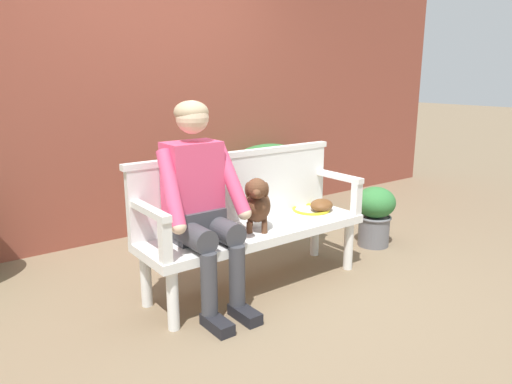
{
  "coord_description": "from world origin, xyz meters",
  "views": [
    {
      "loc": [
        -1.88,
        -2.49,
        1.46
      ],
      "look_at": [
        0.0,
        0.0,
        0.68
      ],
      "focal_mm": 33.55,
      "sensor_mm": 36.0,
      "label": 1
    }
  ],
  "objects_px": {
    "potted_plant": "(375,213)",
    "tennis_racket": "(308,209)",
    "person_seated": "(200,199)",
    "baseball_glove": "(322,205)",
    "dog_on_bench": "(257,203)",
    "garden_bench": "(256,235)"
  },
  "relations": [
    {
      "from": "potted_plant",
      "to": "tennis_racket",
      "type": "bearing_deg",
      "value": 174.99
    },
    {
      "from": "person_seated",
      "to": "potted_plant",
      "type": "xyz_separation_m",
      "value": [
        1.75,
        0.05,
        -0.42
      ]
    },
    {
      "from": "tennis_racket",
      "to": "baseball_glove",
      "type": "distance_m",
      "value": 0.11
    },
    {
      "from": "dog_on_bench",
      "to": "baseball_glove",
      "type": "height_order",
      "value": "dog_on_bench"
    },
    {
      "from": "dog_on_bench",
      "to": "potted_plant",
      "type": "distance_m",
      "value": 1.39
    },
    {
      "from": "dog_on_bench",
      "to": "baseball_glove",
      "type": "bearing_deg",
      "value": 6.77
    },
    {
      "from": "person_seated",
      "to": "potted_plant",
      "type": "relative_size",
      "value": 2.5
    },
    {
      "from": "tennis_racket",
      "to": "dog_on_bench",
      "type": "bearing_deg",
      "value": -165.27
    },
    {
      "from": "tennis_racket",
      "to": "baseball_glove",
      "type": "height_order",
      "value": "baseball_glove"
    },
    {
      "from": "baseball_glove",
      "to": "potted_plant",
      "type": "xyz_separation_m",
      "value": [
        0.67,
        0.02,
        -0.19
      ]
    },
    {
      "from": "garden_bench",
      "to": "dog_on_bench",
      "type": "bearing_deg",
      "value": -121.29
    },
    {
      "from": "dog_on_bench",
      "to": "tennis_racket",
      "type": "xyz_separation_m",
      "value": [
        0.62,
        0.16,
        -0.18
      ]
    },
    {
      "from": "tennis_racket",
      "to": "potted_plant",
      "type": "xyz_separation_m",
      "value": [
        0.73,
        -0.06,
        -0.15
      ]
    },
    {
      "from": "person_seated",
      "to": "potted_plant",
      "type": "height_order",
      "value": "person_seated"
    },
    {
      "from": "potted_plant",
      "to": "person_seated",
      "type": "bearing_deg",
      "value": -178.39
    },
    {
      "from": "garden_bench",
      "to": "baseball_glove",
      "type": "distance_m",
      "value": 0.65
    },
    {
      "from": "baseball_glove",
      "to": "dog_on_bench",
      "type": "bearing_deg",
      "value": 153.97
    },
    {
      "from": "garden_bench",
      "to": "potted_plant",
      "type": "distance_m",
      "value": 1.31
    },
    {
      "from": "baseball_glove",
      "to": "garden_bench",
      "type": "bearing_deg",
      "value": 149.01
    },
    {
      "from": "garden_bench",
      "to": "potted_plant",
      "type": "height_order",
      "value": "potted_plant"
    },
    {
      "from": "dog_on_bench",
      "to": "baseball_glove",
      "type": "xyz_separation_m",
      "value": [
        0.68,
        0.08,
        -0.15
      ]
    },
    {
      "from": "dog_on_bench",
      "to": "tennis_racket",
      "type": "bearing_deg",
      "value": 14.73
    }
  ]
}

